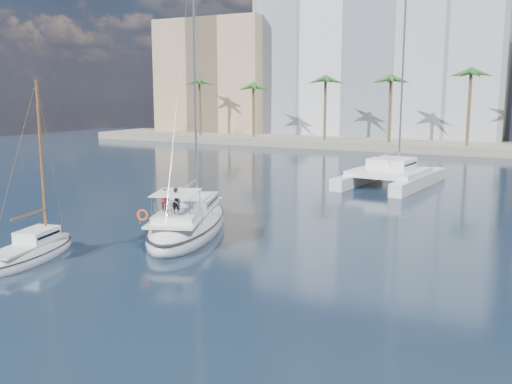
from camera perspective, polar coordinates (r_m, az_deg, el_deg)
The scene contains 10 objects.
ground at distance 32.64m, azimuth -2.55°, elevation -5.30°, with size 160.00×160.00×0.00m, color black.
quay at distance 89.98m, azimuth 17.39°, elevation 4.41°, with size 120.00×14.00×1.20m, color gray.
building_modern at distance 104.15m, azimuth 12.36°, elevation 12.71°, with size 42.00×16.00×28.00m, color silver.
building_tan_left at distance 112.29m, azimuth -3.48°, elevation 11.17°, with size 22.00×14.00×22.00m, color tan.
palm_left at distance 97.88m, azimuth -3.08°, elevation 10.94°, with size 3.60×3.60×12.30m.
palm_centre at distance 85.71m, azimuth 17.24°, elevation 10.65°, with size 3.60×3.60×12.30m.
main_sloop at distance 35.69m, azimuth -6.79°, elevation -3.12°, with size 8.25×13.15×18.64m.
small_sloop at distance 31.95m, azimuth -21.57°, elevation -5.64°, with size 3.55×7.09×9.76m.
catamaran at distance 54.79m, azimuth 13.32°, elevation 1.91°, with size 7.74×13.64×18.94m.
seagull at distance 37.56m, azimuth -6.89°, elevation -1.60°, with size 1.00×0.43×0.18m.
Camera 1 is at (15.86, -27.21, 8.59)m, focal length 40.00 mm.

